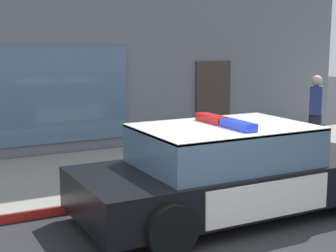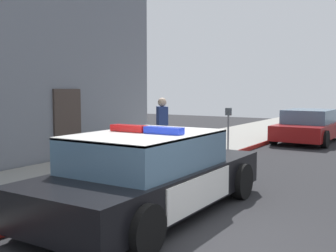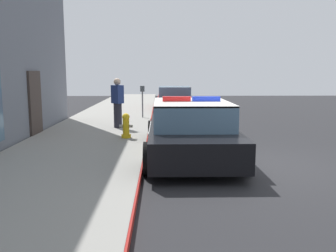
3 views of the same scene
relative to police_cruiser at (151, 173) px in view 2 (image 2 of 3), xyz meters
name	(u,v)px [view 2 (image 2 of 3)]	position (x,y,z in m)	size (l,w,h in m)	color
ground	(195,248)	(-0.95, -1.37, -0.68)	(48.00, 48.00, 0.00)	#262628
curb_red_paint	(62,212)	(-0.95, 1.12, -0.61)	(28.80, 0.04, 0.14)	maroon
police_cruiser	(151,173)	(0.00, 0.00, 0.00)	(4.87, 2.16, 1.49)	black
fire_hydrant	(133,159)	(1.82, 1.74, -0.18)	(0.34, 0.39, 0.73)	gold
car_down_street	(309,126)	(10.99, -0.05, -0.05)	(4.30, 2.13, 1.29)	maroon
pedestrian_on_sidewalk	(162,129)	(3.78, 2.20, 0.33)	(0.47, 0.46, 1.71)	#23232D
parking_meter	(228,121)	(6.63, 1.49, 0.40)	(0.12, 0.18, 1.34)	slate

